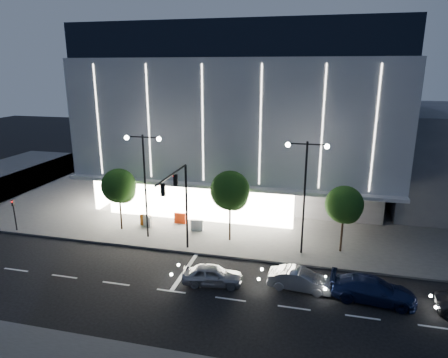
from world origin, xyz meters
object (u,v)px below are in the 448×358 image
(barrier_c, at_px, (180,218))
(barrier_d, at_px, (197,225))
(car_second, at_px, (300,280))
(barrier_b, at_px, (147,221))
(tree_left, at_px, (119,188))
(car_lead, at_px, (212,275))
(street_lamp_east, at_px, (305,182))
(barrier_a, at_px, (146,220))
(car_third, at_px, (373,290))
(tree_mid, at_px, (230,193))
(traffic_mast, at_px, (180,195))
(street_lamp_west, at_px, (144,171))
(ped_signal_far, at_px, (14,212))
(tree_right, at_px, (344,207))

(barrier_c, xyz_separation_m, barrier_d, (2.05, -1.28, 0.00))
(car_second, distance_m, barrier_b, 16.02)
(tree_left, height_order, car_second, tree_left)
(tree_left, relative_size, car_lead, 1.40)
(street_lamp_east, bearing_deg, barrier_a, 170.99)
(tree_left, height_order, barrier_b, tree_left)
(car_third, bearing_deg, barrier_c, 66.03)
(tree_left, distance_m, car_second, 17.63)
(car_third, bearing_deg, tree_mid, 64.00)
(traffic_mast, distance_m, street_lamp_west, 4.89)
(traffic_mast, height_order, barrier_b, traffic_mast)
(tree_mid, relative_size, barrier_b, 5.59)
(car_second, height_order, barrier_c, car_second)
(street_lamp_west, relative_size, car_third, 1.72)
(street_lamp_west, xyz_separation_m, barrier_a, (-1.22, 2.25, -5.31))
(ped_signal_far, relative_size, tree_left, 0.52)
(street_lamp_west, bearing_deg, tree_left, 161.06)
(ped_signal_far, xyz_separation_m, tree_mid, (19.03, 2.52, 2.45))
(barrier_c, bearing_deg, car_second, -37.96)
(tree_left, height_order, tree_right, tree_left)
(barrier_c, bearing_deg, street_lamp_west, -116.15)
(barrier_a, xyz_separation_m, barrier_b, (0.16, -0.12, 0.00))
(car_lead, xyz_separation_m, barrier_a, (-8.61, 8.26, -0.05))
(tree_right, bearing_deg, barrier_d, 174.36)
(ped_signal_far, relative_size, barrier_a, 2.73)
(traffic_mast, height_order, barrier_a, traffic_mast)
(street_lamp_west, bearing_deg, barrier_a, 118.36)
(tree_left, relative_size, tree_mid, 0.93)
(barrier_a, xyz_separation_m, barrier_d, (4.93, -0.02, 0.00))
(barrier_d, bearing_deg, ped_signal_far, -169.92)
(street_lamp_west, relative_size, barrier_a, 8.18)
(tree_left, relative_size, car_third, 1.10)
(tree_left, xyz_separation_m, barrier_d, (6.68, 1.22, -3.38))
(tree_left, height_order, barrier_d, tree_left)
(street_lamp_west, distance_m, ped_signal_far, 12.76)
(street_lamp_east, xyz_separation_m, barrier_c, (-11.33, 3.52, -5.31))
(ped_signal_far, distance_m, barrier_b, 11.60)
(traffic_mast, distance_m, ped_signal_far, 16.35)
(traffic_mast, relative_size, street_lamp_west, 0.79)
(street_lamp_west, relative_size, ped_signal_far, 3.00)
(barrier_d, bearing_deg, tree_left, -172.99)
(ped_signal_far, height_order, tree_right, tree_right)
(street_lamp_west, relative_size, tree_mid, 1.46)
(car_lead, bearing_deg, car_second, -90.12)
(car_third, bearing_deg, car_lead, 98.22)
(barrier_d, bearing_deg, street_lamp_west, -152.22)
(tree_left, distance_m, car_lead, 12.96)
(street_lamp_east, relative_size, car_second, 2.16)
(street_lamp_east, height_order, tree_right, street_lamp_east)
(car_second, distance_m, barrier_d, 12.04)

